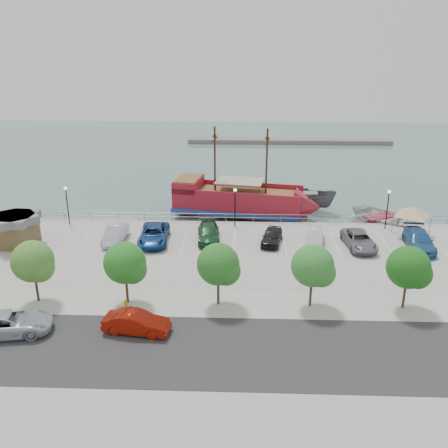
{
  "coord_description": "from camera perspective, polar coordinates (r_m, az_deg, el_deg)",
  "views": [
    {
      "loc": [
        0.67,
        -43.49,
        19.51
      ],
      "look_at": [
        -1.0,
        2.0,
        2.0
      ],
      "focal_mm": 40.0,
      "sensor_mm": 36.0,
      "label": 1
    }
  ],
  "objects": [
    {
      "name": "sidewalk",
      "position": [
        38.76,
        0.84,
        -9.16
      ],
      "size": [
        100.0,
        4.0,
        0.05
      ],
      "primitive_type": "cube",
      "color": "#AFAFA0",
      "rests_on": "land_slab"
    },
    {
      "name": "parked_car_e",
      "position": [
        49.36,
        5.48,
        -1.4
      ],
      "size": [
        2.59,
        4.65,
        1.49
      ],
      "primitive_type": "imported",
      "rotation": [
        0.0,
        0.0,
        -0.2
      ],
      "color": "black",
      "rests_on": "land_slab"
    },
    {
      "name": "street",
      "position": [
        33.71,
        0.59,
        -14.3
      ],
      "size": [
        100.0,
        8.0,
        0.04
      ],
      "primitive_type": "cube",
      "color": "#313131",
      "rests_on": "land_slab"
    },
    {
      "name": "seawall_railing",
      "position": [
        54.69,
        1.27,
        0.73
      ],
      "size": [
        50.0,
        0.06,
        1.0
      ],
      "color": "gray",
      "rests_on": "land_slab"
    },
    {
      "name": "land_slab",
      "position": [
        30.18,
        0.32,
        -20.75
      ],
      "size": [
        100.0,
        58.0,
        1.2
      ],
      "primitive_type": "cube",
      "color": "#A29D94",
      "rests_on": "ground"
    },
    {
      "name": "tree_e",
      "position": [
        37.54,
        10.32,
        -4.91
      ],
      "size": [
        3.3,
        3.2,
        5.0
      ],
      "color": "#473321",
      "rests_on": "sidewalk"
    },
    {
      "name": "lamp_post_left",
      "position": [
        55.88,
        -17.54,
        2.79
      ],
      "size": [
        0.36,
        0.36,
        4.28
      ],
      "color": "black",
      "rests_on": "land_slab"
    },
    {
      "name": "street_sedan",
      "position": [
        35.64,
        -9.97,
        -11.05
      ],
      "size": [
        4.82,
        2.24,
        1.53
      ],
      "primitive_type": "imported",
      "rotation": [
        0.0,
        0.0,
        1.43
      ],
      "color": "maroon",
      "rests_on": "street"
    },
    {
      "name": "dock_east",
      "position": [
        58.59,
        17.4,
        -0.27
      ],
      "size": [
        6.41,
        3.4,
        0.35
      ],
      "primitive_type": "cube",
      "rotation": [
        0.0,
        0.0,
        -0.28
      ],
      "color": "#686259",
      "rests_on": "ground"
    },
    {
      "name": "pirate_ship",
      "position": [
        58.8,
        2.83,
        2.52
      ],
      "size": [
        17.81,
        7.71,
        11.07
      ],
      "rotation": [
        0.0,
        0.0,
        -0.18
      ],
      "color": "maroon",
      "rests_on": "ground"
    },
    {
      "name": "patrol_boat",
      "position": [
        62.18,
        9.76,
        2.7
      ],
      "size": [
        6.98,
        5.29,
        2.55
      ],
      "primitive_type": "imported",
      "rotation": [
        0.0,
        0.0,
        1.08
      ],
      "color": "#4F5154",
      "rests_on": "ground"
    },
    {
      "name": "ground",
      "position": [
        48.09,
        1.11,
        -4.21
      ],
      "size": [
        160.0,
        160.0,
        0.0
      ],
      "primitive_type": "plane",
      "color": "#4C6B66"
    },
    {
      "name": "parked_car_b",
      "position": [
        50.7,
        -12.31,
        -1.13
      ],
      "size": [
        1.81,
        4.86,
        1.59
      ],
      "primitive_type": "imported",
      "rotation": [
        0.0,
        0.0,
        -0.03
      ],
      "color": "silver",
      "rests_on": "land_slab"
    },
    {
      "name": "dock_west",
      "position": [
        58.52,
        -13.25,
        0.15
      ],
      "size": [
        7.27,
        2.53,
        0.41
      ],
      "primitive_type": "cube",
      "rotation": [
        0.0,
        0.0,
        0.07
      ],
      "color": "gray",
      "rests_on": "ground"
    },
    {
      "name": "tree_d",
      "position": [
        37.17,
        -0.46,
        -4.82
      ],
      "size": [
        3.3,
        3.2,
        5.0
      ],
      "color": "#473321",
      "rests_on": "sidewalk"
    },
    {
      "name": "street_van",
      "position": [
        37.99,
        -23.39,
        -10.37
      ],
      "size": [
        6.26,
        3.76,
        1.63
      ],
      "primitive_type": "imported",
      "rotation": [
        0.0,
        0.0,
        1.76
      ],
      "color": "#B3B9C4",
      "rests_on": "street"
    },
    {
      "name": "dock_mid",
      "position": [
        57.05,
        10.11,
        -0.17
      ],
      "size": [
        6.91,
        3.69,
        0.38
      ],
      "primitive_type": "cube",
      "rotation": [
        0.0,
        0.0,
        -0.28
      ],
      "color": "gray",
      "rests_on": "ground"
    },
    {
      "name": "far_shore",
      "position": [
        100.95,
        7.46,
        9.37
      ],
      "size": [
        40.0,
        3.0,
        0.8
      ],
      "primitive_type": "cube",
      "color": "slate",
      "rests_on": "ground"
    },
    {
      "name": "lamp_post_right",
      "position": [
        54.85,
        18.24,
        2.37
      ],
      "size": [
        0.36,
        0.36,
        4.28
      ],
      "color": "black",
      "rests_on": "land_slab"
    },
    {
      "name": "lamp_post_mid",
      "position": [
        52.67,
        1.27,
        2.7
      ],
      "size": [
        0.36,
        0.36,
        4.28
      ],
      "color": "black",
      "rests_on": "land_slab"
    },
    {
      "name": "parked_car_c",
      "position": [
        49.87,
        -8.01,
        -1.19
      ],
      "size": [
        3.0,
        6.01,
        1.64
      ],
      "primitive_type": "imported",
      "rotation": [
        0.0,
        0.0,
        0.05
      ],
      "color": "navy",
      "rests_on": "land_slab"
    },
    {
      "name": "tree_c",
      "position": [
        38.11,
        -11.07,
        -4.56
      ],
      "size": [
        3.3,
        3.2,
        5.0
      ],
      "color": "#473321",
      "rests_on": "sidewalk"
    },
    {
      "name": "parked_car_d",
      "position": [
        49.85,
        -1.78,
        -1.06
      ],
      "size": [
        2.56,
        5.44,
        1.53
      ],
      "primitive_type": "imported",
      "rotation": [
        0.0,
        0.0,
        0.08
      ],
      "color": "#1A4A26",
      "rests_on": "land_slab"
    },
    {
      "name": "parked_car_g",
      "position": [
        49.95,
        15.18,
        -1.8
      ],
      "size": [
        3.0,
        5.61,
        1.5
      ],
      "primitive_type": "imported",
      "rotation": [
        0.0,
        0.0,
        0.1
      ],
      "color": "slate",
      "rests_on": "land_slab"
    },
    {
      "name": "fire_hydrant",
      "position": [
        38.84,
        -11.15,
        -8.9
      ],
      "size": [
        0.24,
        0.24,
        0.7
      ],
      "rotation": [
        0.0,
        0.0,
        0.33
      ],
      "color": "#CC930C",
      "rests_on": "sidewalk"
    },
    {
      "name": "tree_b",
      "position": [
        40.25,
        -20.85,
        -4.18
      ],
      "size": [
        3.3,
        3.2,
        5.0
      ],
      "color": "#473321",
      "rests_on": "sidewalk"
    },
    {
      "name": "tree_f",
      "position": [
        39.18,
        20.53,
        -4.84
      ],
      "size": [
        3.3,
        3.2,
        5.0
      ],
      "color": "#473321",
      "rests_on": "sidewalk"
    },
    {
      "name": "speedboat",
      "position": [
        59.1,
        17.5,
        0.53
      ],
      "size": [
        8.43,
        9.26,
        1.57
      ],
      "primitive_type": "imported",
      "rotation": [
        0.0,
        0.0,
        0.51
      ],
      "color": "silver",
      "rests_on": "ground"
    },
    {
      "name": "parked_car_h",
      "position": [
        51.51,
        21.4,
        -1.74
      ],
      "size": [
        2.83,
        5.95,
        1.67
      ],
      "primitive_type": "imported",
      "rotation": [
        0.0,
        0.0,
        -0.09
      ],
      "color": "#2A5B91",
      "rests_on": "land_slab"
    },
    {
      "name": "shed",
      "position": [
        52.52,
        -22.74,
        -0.53
      ],
      "size": [
        4.1,
        4.1,
        3.12
      ],
      "rotation": [
        0.0,
        0.0,
        -0.08
      ],
      "color": "brown",
      "rests_on": "land_slab"
    },
    {
      "name": "canopy_tent",
      "position": [
        53.87,
        20.86,
        1.85
      ],
      "size": [
        5.1,
        5.1,
        3.53
      ],
      "rotation": [
        0.0,
        0.0,
        0.24
      ],
      "color": "slate",
      "rests_on": "land_slab"
    },
    {
      "name": "parked_car_f",
      "position": [
        50.07,
        10.33,
        -1.37
      ],
      "size": [
        2.13,
        4.52,
        1.43
      ],
      "primitive_type": "imported",
      "rotation": [
        0.0,
        0.0,
        -0.15
      ],
      "color": "silver",
      "rests_on": "land_slab"
    }
  ]
}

